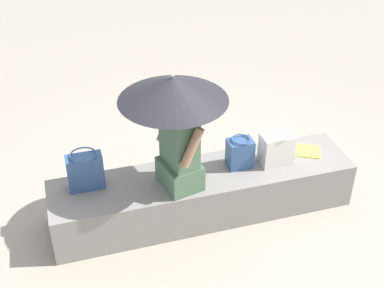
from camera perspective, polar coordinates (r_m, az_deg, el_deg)
The scene contains 8 objects.
ground_plane at distance 4.67m, azimuth 1.21°, elevation -7.38°, with size 14.00×14.00×0.00m, color #9E9384.
stone_bench at distance 4.53m, azimuth 1.24°, elevation -5.38°, with size 2.59×0.57×0.42m, color gray.
person_seated at distance 4.06m, azimuth -1.38°, elevation -0.12°, with size 0.35×0.50×0.90m.
parasol at distance 3.82m, azimuth -2.10°, elevation 6.06°, with size 0.83×0.83×1.00m.
handbag_black at distance 4.44m, azimuth 5.27°, elevation -0.96°, with size 0.21×0.16×0.28m.
tote_bag_canvas at distance 4.51m, azimuth 9.24°, elevation -0.50°, with size 0.27×0.20×0.30m.
shoulder_bag_spare at distance 4.24m, azimuth -11.59°, elevation -2.94°, with size 0.29×0.21×0.33m.
magazine at distance 4.77m, azimuth 12.15°, elevation -0.73°, with size 0.28×0.20×0.01m, color #EAE04C.
Camera 1 is at (1.09, 3.33, 3.08)m, focal length 48.77 mm.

